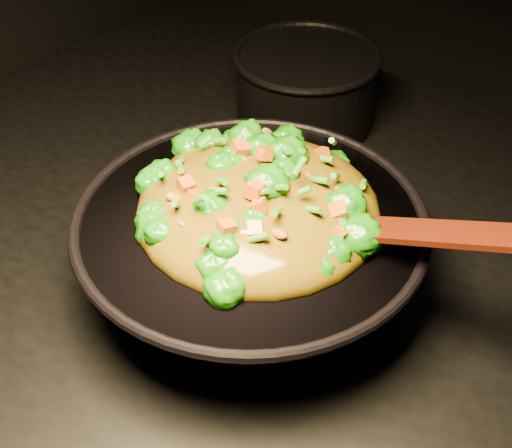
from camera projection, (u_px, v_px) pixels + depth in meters
The scene contains 5 objects.
stovetop at pixel (262, 413), 1.25m from camera, with size 1.20×0.90×0.90m, color black.
wok at pixel (251, 254), 0.82m from camera, with size 0.39×0.39×0.11m, color black, non-canonical shape.
stir_fry at pixel (258, 180), 0.77m from camera, with size 0.27×0.27×0.09m, color #1C7B08, non-canonical shape.
spatula at pixel (420, 232), 0.71m from camera, with size 0.26×0.04×0.01m, color #340F07.
back_pot at pixel (306, 88), 1.10m from camera, with size 0.21×0.21×0.12m, color black.
Camera 1 is at (0.44, -0.58, 1.52)m, focal length 50.00 mm.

